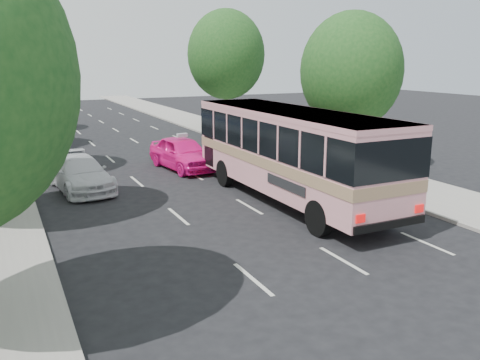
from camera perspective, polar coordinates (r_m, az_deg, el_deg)
ground at (r=16.03m, az=4.26°, el=-7.12°), size 120.00×120.00×0.00m
sidewalk_right at (r=37.09m, az=0.31°, el=4.88°), size 4.00×90.00×0.12m
tree_right_near at (r=26.52m, az=12.62°, el=12.27°), size 5.10×5.10×7.95m
tree_right_far at (r=40.48m, az=-1.44°, el=14.22°), size 6.00×6.00×9.35m
pink_bus at (r=20.16m, az=5.69°, el=3.89°), size 3.04×11.55×3.68m
pink_taxi at (r=26.51m, az=-6.46°, el=3.02°), size 2.59×5.17×1.69m
white_pickup at (r=23.24m, az=-17.54°, el=0.71°), size 2.62×5.26×1.47m
tour_coach_front at (r=35.39m, az=-23.64°, el=6.49°), size 2.48×11.09×3.31m
tour_coach_rear at (r=48.39m, az=-24.35°, el=8.17°), size 3.38×11.86×3.50m
taxi_roof_sign at (r=26.35m, az=-6.52°, el=5.02°), size 0.57×0.25×0.18m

